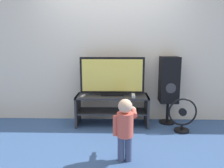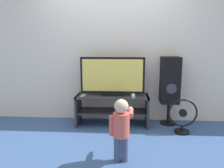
% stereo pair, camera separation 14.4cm
% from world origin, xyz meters
% --- Properties ---
extents(ground_plane, '(16.00, 16.00, 0.00)m').
position_xyz_m(ground_plane, '(0.00, 0.00, 0.00)').
color(ground_plane, '#38568C').
extents(wall_back, '(10.00, 0.06, 2.60)m').
position_xyz_m(wall_back, '(0.00, 0.54, 1.30)').
color(wall_back, silver).
rests_on(wall_back, ground_plane).
extents(tv_stand, '(1.25, 0.46, 0.53)m').
position_xyz_m(tv_stand, '(0.00, 0.23, 0.35)').
color(tv_stand, '#2D2D33').
rests_on(tv_stand, ground_plane).
extents(television, '(1.10, 0.20, 0.66)m').
position_xyz_m(television, '(0.00, 0.25, 0.85)').
color(television, black).
rests_on(television, tv_stand).
extents(game_console, '(0.05, 0.18, 0.04)m').
position_xyz_m(game_console, '(0.36, 0.13, 0.55)').
color(game_console, white).
rests_on(game_console, tv_stand).
extents(remote_primary, '(0.07, 0.13, 0.03)m').
position_xyz_m(remote_primary, '(-0.49, 0.13, 0.54)').
color(remote_primary, white).
rests_on(remote_primary, tv_stand).
extents(child, '(0.30, 0.45, 0.78)m').
position_xyz_m(child, '(0.19, -0.98, 0.46)').
color(child, '#3F4C72').
rests_on(child, ground_plane).
extents(speaker_tower, '(0.31, 0.33, 1.19)m').
position_xyz_m(speaker_tower, '(0.99, 0.33, 0.77)').
color(speaker_tower, black).
rests_on(speaker_tower, ground_plane).
extents(floor_fan, '(0.46, 0.24, 0.56)m').
position_xyz_m(floor_fan, '(1.14, -0.07, 0.25)').
color(floor_fan, black).
rests_on(floor_fan, ground_plane).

